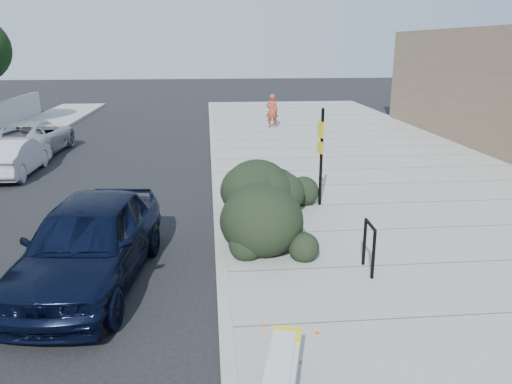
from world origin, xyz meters
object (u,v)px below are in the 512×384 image
sign_post (321,151)px  pedestrian (272,111)px  bench (280,376)px  wagon_silver (14,157)px  suv_silver (32,138)px  sedan_navy (89,242)px  bike_rack (369,243)px

sign_post → pedestrian: size_ratio=1.50×
bench → sign_post: sign_post is taller
wagon_silver → suv_silver: 3.50m
wagon_silver → pedestrian: pedestrian is taller
sedan_navy → suv_silver: (-5.00, 12.30, -0.13)m
bench → pedestrian: 21.62m
bike_rack → wagon_silver: bearing=139.2°
bike_rack → sedan_navy: 5.37m
bench → wagon_silver: size_ratio=0.48×
sign_post → sedan_navy: sign_post is taller
sign_post → suv_silver: 13.32m
pedestrian → sedan_navy: bearing=72.1°
sedan_navy → suv_silver: size_ratio=0.97×
sign_post → pedestrian: (0.41, 13.55, -0.63)m
suv_silver → sign_post: bearing=143.1°
wagon_silver → suv_silver: bearing=-82.1°
sedan_navy → wagon_silver: 9.93m
sedan_navy → wagon_silver: size_ratio=1.25×
bench → wagon_silver: 14.90m
sign_post → sedan_navy: (-5.33, -3.94, -0.82)m
sign_post → wagon_silver: size_ratio=0.67×
bike_rack → sedan_navy: (-5.36, 0.32, 0.10)m
bench → pedestrian: bearing=97.5°
sedan_navy → pedestrian: size_ratio=2.80×
wagon_silver → sign_post: bearing=153.5°
bench → suv_silver: size_ratio=0.37×
bike_rack → sedan_navy: sedan_navy is taller
bike_rack → sign_post: size_ratio=0.37×
bench → sign_post: bearing=88.8°
sign_post → wagon_silver: bearing=139.4°
bench → suv_silver: 18.17m
bike_rack → sign_post: 4.36m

